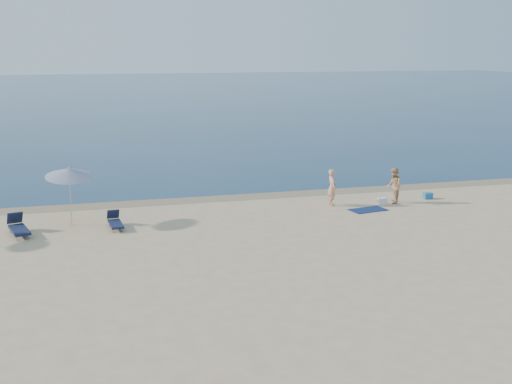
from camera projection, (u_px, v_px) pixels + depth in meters
sea at (131, 92)px, 108.30m from camera, size 240.00×160.00×0.01m
wet_sand_strip at (251, 196)px, 32.34m from camera, size 240.00×1.60×0.00m
person_left at (332, 187)px, 30.29m from camera, size 0.46×0.67×1.75m
person_right at (394, 186)px, 30.76m from camera, size 0.92×1.02×1.72m
beach_towel at (368, 210)px, 29.59m from camera, size 1.82×1.23×0.03m
white_bag at (383, 201)px, 30.60m from camera, size 0.42×0.38×0.33m
blue_cooler at (428, 196)px, 31.78m from camera, size 0.43×0.31×0.30m
umbrella_near at (69, 172)px, 26.76m from camera, size 2.25×2.27×2.60m
lounger_left at (19, 228)px, 25.62m from camera, size 1.07×1.93×0.81m
lounger_right at (115, 222)px, 26.62m from camera, size 0.64×1.57×0.68m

